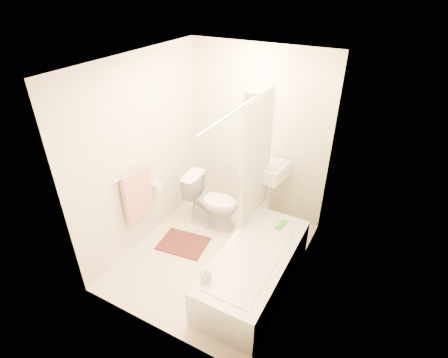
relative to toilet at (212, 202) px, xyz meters
The scene contains 17 objects.
floor 0.75m from the toilet, 57.47° to the right, with size 2.40×2.40×0.00m, color beige.
ceiling 2.13m from the toilet, 57.47° to the right, with size 2.40×2.40×0.00m, color white.
wall_back 1.11m from the toilet, 61.74° to the left, with size 2.00×0.02×2.40m, color beige.
wall_left 1.19m from the toilet, 139.83° to the right, with size 0.02×2.40×2.40m, color beige.
wall_right 1.68m from the toilet, 22.12° to the right, with size 0.02×2.40×2.40m, color beige.
mirror 1.34m from the toilet, 60.99° to the left, with size 0.40×0.03×0.55m, color white.
curtain_rod 1.81m from the toilet, 34.62° to the right, with size 0.03×0.03×1.70m, color silver.
shower_curtain 1.07m from the toilet, ahead, with size 0.04×0.80×1.55m, color silver.
towel_bar 1.24m from the toilet, 127.37° to the right, with size 0.02×0.02×0.60m, color silver.
towel 1.07m from the toilet, 125.98° to the right, with size 0.06×0.45×0.66m, color #CC7266.
toilet_paper 0.79m from the toilet, 143.53° to the right, with size 0.12×0.12×0.11m, color white.
toilet is the anchor object (origin of this frame).
sink 0.74m from the toilet, 33.77° to the left, with size 0.54×0.43×1.05m, color white, non-canonical shape.
bathtub 1.25m from the toilet, 37.24° to the right, with size 0.73×1.67×0.47m, color silver, non-canonical shape.
bath_mat 0.69m from the toilet, 101.45° to the right, with size 0.61×0.46×0.02m, color #542E1F.
soap_bottle 1.53m from the toilet, 61.97° to the right, with size 0.08×0.08×0.18m, color white.
scrub_brush 1.09m from the toilet, ahead, with size 0.06×0.20×0.04m, color green.
Camera 1 is at (1.70, -2.87, 3.13)m, focal length 28.00 mm.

